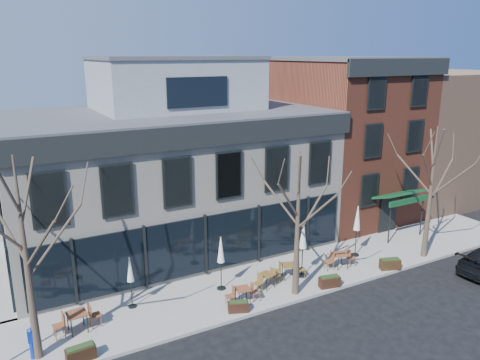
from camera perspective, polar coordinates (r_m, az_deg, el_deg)
ground at (r=25.21m, az=-4.24°, el=-11.72°), size 120.00×120.00×0.00m
sidewalk_front at (r=24.92m, az=4.84°, el=-11.89°), size 33.50×4.70×0.15m
corner_building at (r=28.03m, az=-8.64°, el=1.24°), size 18.39×10.39×11.10m
red_brick_building at (r=34.31m, az=12.09°, el=5.19°), size 8.20×11.78×11.18m
bg_building at (r=42.22m, az=21.52°, el=5.42°), size 12.00×12.00×10.00m
tree_corner at (r=18.74m, az=-24.59°, el=-8.69°), size 3.93×3.98×7.92m
tree_mid at (r=21.99m, az=7.07°, el=-5.16°), size 3.50×3.55×7.04m
tree_right at (r=27.95m, az=22.24°, el=-1.27°), size 3.72×3.77×7.48m
call_box at (r=20.29m, az=-24.08°, el=-17.58°), size 0.26×0.26×1.33m
cafe_set_0 at (r=21.38m, az=-19.22°, el=-15.80°), size 2.02×0.86×1.05m
cafe_set_2 at (r=22.34m, az=0.34°, el=-13.68°), size 1.73×0.79×0.89m
cafe_set_3 at (r=23.66m, az=3.26°, el=-11.96°), size 1.74×0.83×0.89m
cafe_set_4 at (r=24.65m, az=5.99°, el=-10.81°), size 1.79×1.02×0.92m
cafe_set_5 at (r=26.18m, az=12.11°, el=-9.39°), size 1.90×0.85×0.98m
umbrella_0 at (r=21.96m, az=-13.25°, el=-10.86°), size 0.40×0.40×2.48m
umbrella_2 at (r=22.88m, az=-2.34°, el=-8.83°), size 0.44×0.44×2.74m
umbrella_3 at (r=24.26m, az=7.69°, el=-7.01°), size 0.48×0.48×3.02m
umbrella_4 at (r=27.29m, az=14.10°, el=-4.86°), size 0.48×0.48×2.98m
planter_0 at (r=19.76m, az=-18.84°, el=-19.36°), size 1.12×0.51×0.61m
planter_1 at (r=21.75m, az=-0.21°, el=-15.16°), size 0.99×0.68×0.52m
planter_2 at (r=24.17m, az=10.86°, el=-12.05°), size 1.12×0.63×0.59m
planter_3 at (r=26.80m, az=17.82°, el=-9.70°), size 1.17×0.78×0.61m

